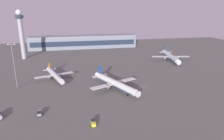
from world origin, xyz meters
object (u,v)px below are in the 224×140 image
object	(u,v)px
airplane_taxiway_distant	(55,75)
apron_light_west	(14,64)
airplane_far_stand	(171,56)
cargo_loader	(39,113)
maintenance_van	(93,123)
airplane_near_gate	(115,83)
control_tower	(21,31)

from	to	relation	value
airplane_taxiway_distant	apron_light_west	xyz separation A→B (m)	(-22.77, -12.95, 13.14)
airplane_far_stand	cargo_loader	world-z (taller)	airplane_far_stand
apron_light_west	maintenance_van	bearing A→B (deg)	-51.28
airplane_near_gate	apron_light_west	world-z (taller)	apron_light_west
airplane_taxiway_distant	airplane_far_stand	distance (m)	113.70
airplane_taxiway_distant	cargo_loader	bearing A→B (deg)	66.60
airplane_near_gate	cargo_loader	xyz separation A→B (m)	(-43.05, -24.58, -3.02)
airplane_far_stand	maintenance_van	world-z (taller)	airplane_far_stand
control_tower	maintenance_van	distance (m)	153.07
control_tower	maintenance_van	bearing A→B (deg)	-68.60
cargo_loader	apron_light_west	distance (m)	46.02
airplane_taxiway_distant	maintenance_van	xyz separation A→B (m)	(20.19, -66.54, -2.33)
airplane_near_gate	maintenance_van	distance (m)	43.24
airplane_far_stand	maintenance_van	bearing A→B (deg)	58.98
airplane_far_stand	airplane_taxiway_distant	bearing A→B (deg)	27.50
control_tower	apron_light_west	distance (m)	88.28
maintenance_van	apron_light_west	world-z (taller)	apron_light_west
airplane_near_gate	airplane_far_stand	size ratio (longest dim) A/B	0.87
control_tower	cargo_loader	bearing A→B (deg)	-76.40
cargo_loader	airplane_taxiway_distant	bearing A→B (deg)	-97.84
airplane_near_gate	airplane_taxiway_distant	xyz separation A→B (m)	(-38.72, 27.59, -0.70)
airplane_near_gate	airplane_far_stand	bearing A→B (deg)	-163.32
control_tower	airplane_far_stand	distance (m)	151.22
airplane_near_gate	apron_light_west	distance (m)	64.42
maintenance_van	airplane_far_stand	bearing A→B (deg)	49.76
airplane_near_gate	airplane_taxiway_distant	distance (m)	47.55
airplane_far_stand	apron_light_west	xyz separation A→B (m)	(-131.64, -45.75, 12.04)
airplane_taxiway_distant	apron_light_west	bearing A→B (deg)	10.97
airplane_taxiway_distant	cargo_loader	xyz separation A→B (m)	(-4.33, -52.17, -2.33)
control_tower	cargo_loader	xyz separation A→B (m)	(30.48, -125.95, -26.75)
cargo_loader	maintenance_van	world-z (taller)	same
airplane_taxiway_distant	apron_light_west	size ratio (longest dim) A/B	1.19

